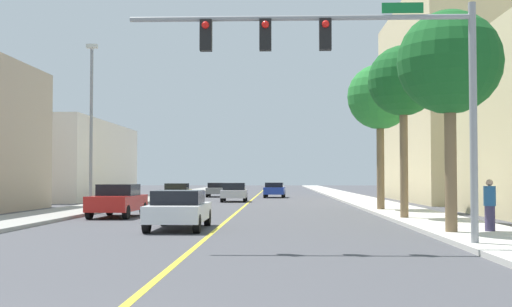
{
  "coord_description": "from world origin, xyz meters",
  "views": [
    {
      "loc": [
        2.23,
        -5.8,
        1.87
      ],
      "look_at": [
        1.36,
        18.48,
        2.77
      ],
      "focal_mm": 44.74,
      "sensor_mm": 36.0,
      "label": 1
    }
  ],
  "objects_px": {
    "street_lamp": "(91,119)",
    "car_red": "(118,200)",
    "palm_mid": "(403,82)",
    "traffic_signal_mast": "(356,62)",
    "car_silver": "(234,192)",
    "palm_near": "(450,64)",
    "palm_far": "(380,98)",
    "car_gray": "(217,189)",
    "car_yellow": "(177,192)",
    "car_blue": "(275,190)",
    "car_white": "(179,209)",
    "pedestrian": "(490,205)"
  },
  "relations": [
    {
      "from": "street_lamp",
      "to": "car_red",
      "type": "distance_m",
      "value": 5.49
    },
    {
      "from": "palm_mid",
      "to": "traffic_signal_mast",
      "type": "bearing_deg",
      "value": -107.39
    },
    {
      "from": "traffic_signal_mast",
      "to": "car_silver",
      "type": "distance_m",
      "value": 32.25
    },
    {
      "from": "palm_near",
      "to": "palm_far",
      "type": "height_order",
      "value": "palm_far"
    },
    {
      "from": "palm_near",
      "to": "car_silver",
      "type": "relative_size",
      "value": 1.74
    },
    {
      "from": "street_lamp",
      "to": "car_silver",
      "type": "bearing_deg",
      "value": 68.45
    },
    {
      "from": "car_gray",
      "to": "car_yellow",
      "type": "height_order",
      "value": "car_yellow"
    },
    {
      "from": "palm_far",
      "to": "palm_near",
      "type": "bearing_deg",
      "value": -90.18
    },
    {
      "from": "palm_near",
      "to": "car_red",
      "type": "distance_m",
      "value": 16.58
    },
    {
      "from": "car_gray",
      "to": "car_yellow",
      "type": "distance_m",
      "value": 11.19
    },
    {
      "from": "traffic_signal_mast",
      "to": "palm_far",
      "type": "xyz_separation_m",
      "value": [
        3.41,
        17.59,
        1.23
      ]
    },
    {
      "from": "street_lamp",
      "to": "palm_near",
      "type": "relative_size",
      "value": 1.23
    },
    {
      "from": "palm_near",
      "to": "car_blue",
      "type": "xyz_separation_m",
      "value": [
        -5.82,
        37.94,
        -4.73
      ]
    },
    {
      "from": "palm_mid",
      "to": "car_yellow",
      "type": "relative_size",
      "value": 1.58
    },
    {
      "from": "palm_near",
      "to": "car_white",
      "type": "height_order",
      "value": "palm_near"
    },
    {
      "from": "palm_mid",
      "to": "pedestrian",
      "type": "relative_size",
      "value": 4.47
    },
    {
      "from": "car_white",
      "to": "palm_mid",
      "type": "bearing_deg",
      "value": 27.33
    },
    {
      "from": "car_red",
      "to": "car_silver",
      "type": "xyz_separation_m",
      "value": [
        4.13,
        18.87,
        -0.05
      ]
    },
    {
      "from": "palm_near",
      "to": "car_blue",
      "type": "height_order",
      "value": "palm_near"
    },
    {
      "from": "pedestrian",
      "to": "car_yellow",
      "type": "bearing_deg",
      "value": 105.03
    },
    {
      "from": "palm_near",
      "to": "palm_far",
      "type": "bearing_deg",
      "value": 89.82
    },
    {
      "from": "pedestrian",
      "to": "car_silver",
      "type": "bearing_deg",
      "value": 97.87
    },
    {
      "from": "car_yellow",
      "to": "car_silver",
      "type": "relative_size",
      "value": 1.16
    },
    {
      "from": "street_lamp",
      "to": "palm_near",
      "type": "xyz_separation_m",
      "value": [
        15.12,
        -12.16,
        0.58
      ]
    },
    {
      "from": "traffic_signal_mast",
      "to": "street_lamp",
      "type": "xyz_separation_m",
      "value": [
        -11.75,
        15.57,
        -0.03
      ]
    },
    {
      "from": "street_lamp",
      "to": "car_yellow",
      "type": "distance_m",
      "value": 17.28
    },
    {
      "from": "car_silver",
      "to": "car_gray",
      "type": "bearing_deg",
      "value": 100.94
    },
    {
      "from": "car_red",
      "to": "car_silver",
      "type": "relative_size",
      "value": 1.04
    },
    {
      "from": "traffic_signal_mast",
      "to": "car_gray",
      "type": "bearing_deg",
      "value": 100.42
    },
    {
      "from": "palm_near",
      "to": "car_gray",
      "type": "height_order",
      "value": "palm_near"
    },
    {
      "from": "car_red",
      "to": "street_lamp",
      "type": "bearing_deg",
      "value": -51.73
    },
    {
      "from": "pedestrian",
      "to": "traffic_signal_mast",
      "type": "bearing_deg",
      "value": -153.62
    },
    {
      "from": "car_blue",
      "to": "car_yellow",
      "type": "xyz_separation_m",
      "value": [
        -7.52,
        -9.1,
        -0.01
      ]
    },
    {
      "from": "traffic_signal_mast",
      "to": "pedestrian",
      "type": "xyz_separation_m",
      "value": [
        4.68,
        3.73,
        -3.95
      ]
    },
    {
      "from": "car_blue",
      "to": "car_silver",
      "type": "bearing_deg",
      "value": -104.15
    },
    {
      "from": "palm_far",
      "to": "car_blue",
      "type": "relative_size",
      "value": 1.95
    },
    {
      "from": "car_blue",
      "to": "car_gray",
      "type": "height_order",
      "value": "car_blue"
    },
    {
      "from": "car_white",
      "to": "pedestrian",
      "type": "distance_m",
      "value": 10.52
    },
    {
      "from": "street_lamp",
      "to": "car_gray",
      "type": "distance_m",
      "value": 28.25
    },
    {
      "from": "palm_far",
      "to": "car_yellow",
      "type": "bearing_deg",
      "value": 132.43
    },
    {
      "from": "car_white",
      "to": "pedestrian",
      "type": "bearing_deg",
      "value": -11.81
    },
    {
      "from": "palm_far",
      "to": "car_silver",
      "type": "relative_size",
      "value": 1.94
    },
    {
      "from": "car_red",
      "to": "car_white",
      "type": "height_order",
      "value": "car_red"
    },
    {
      "from": "car_blue",
      "to": "car_red",
      "type": "height_order",
      "value": "car_red"
    },
    {
      "from": "car_yellow",
      "to": "palm_far",
      "type": "bearing_deg",
      "value": 130.29
    },
    {
      "from": "street_lamp",
      "to": "car_silver",
      "type": "height_order",
      "value": "street_lamp"
    },
    {
      "from": "car_blue",
      "to": "car_silver",
      "type": "height_order",
      "value": "car_silver"
    },
    {
      "from": "palm_near",
      "to": "car_red",
      "type": "relative_size",
      "value": 1.68
    },
    {
      "from": "car_gray",
      "to": "street_lamp",
      "type": "bearing_deg",
      "value": -99.83
    },
    {
      "from": "palm_far",
      "to": "car_silver",
      "type": "xyz_separation_m",
      "value": [
        -8.87,
        13.91,
        -5.42
      ]
    }
  ]
}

